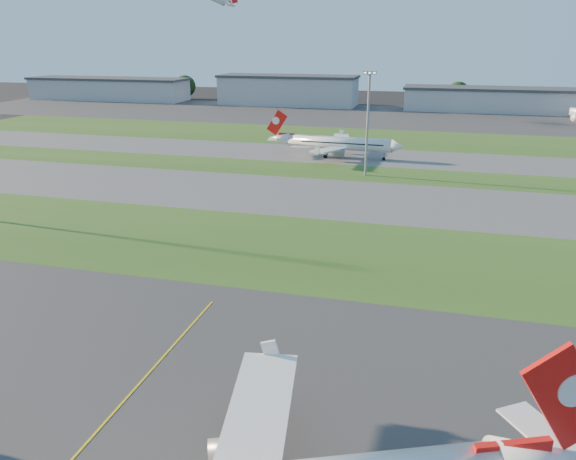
% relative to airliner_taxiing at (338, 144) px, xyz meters
% --- Properties ---
extents(ground, '(700.00, 700.00, 0.00)m').
position_rel_airliner_taxiing_xyz_m(ground, '(-4.17, -128.59, -4.12)').
color(ground, black).
rests_on(ground, ground).
extents(apron_near, '(300.00, 70.00, 0.01)m').
position_rel_airliner_taxiing_xyz_m(apron_near, '(-4.17, -128.59, -4.12)').
color(apron_near, '#333335').
rests_on(apron_near, ground).
extents(grass_strip_a, '(300.00, 34.00, 0.01)m').
position_rel_airliner_taxiing_xyz_m(grass_strip_a, '(-4.17, -76.59, -4.12)').
color(grass_strip_a, '#2B4E1A').
rests_on(grass_strip_a, ground).
extents(taxiway_a, '(300.00, 32.00, 0.01)m').
position_rel_airliner_taxiing_xyz_m(taxiway_a, '(-4.17, -43.59, -4.12)').
color(taxiway_a, '#515154').
rests_on(taxiway_a, ground).
extents(grass_strip_b, '(300.00, 18.00, 0.01)m').
position_rel_airliner_taxiing_xyz_m(grass_strip_b, '(-4.17, -18.59, -4.12)').
color(grass_strip_b, '#2B4E1A').
rests_on(grass_strip_b, ground).
extents(taxiway_b, '(300.00, 26.00, 0.01)m').
position_rel_airliner_taxiing_xyz_m(taxiway_b, '(-4.17, 3.41, -4.12)').
color(taxiway_b, '#515154').
rests_on(taxiway_b, ground).
extents(grass_strip_c, '(300.00, 40.00, 0.01)m').
position_rel_airliner_taxiing_xyz_m(grass_strip_c, '(-4.17, 36.41, -4.12)').
color(grass_strip_c, '#2B4E1A').
rests_on(grass_strip_c, ground).
extents(apron_far, '(400.00, 80.00, 0.01)m').
position_rel_airliner_taxiing_xyz_m(apron_far, '(-4.17, 96.41, -4.12)').
color(apron_far, '#333335').
rests_on(apron_far, ground).
extents(yellow_line, '(0.25, 60.00, 0.02)m').
position_rel_airliner_taxiing_xyz_m(yellow_line, '(0.83, -128.59, -4.12)').
color(yellow_line, gold).
rests_on(yellow_line, ground).
extents(airliner_taxiing, '(37.66, 31.92, 11.75)m').
position_rel_airliner_taxiing_xyz_m(airliner_taxiing, '(0.00, 0.00, 0.00)').
color(airliner_taxiing, silver).
rests_on(airliner_taxiing, ground).
extents(light_mast_centre, '(3.20, 0.70, 25.80)m').
position_rel_airliner_taxiing_xyz_m(light_mast_centre, '(10.83, -20.59, 10.69)').
color(light_mast_centre, gray).
rests_on(light_mast_centre, ground).
extents(hangar_far_west, '(91.80, 23.00, 12.20)m').
position_rel_airliner_taxiing_xyz_m(hangar_far_west, '(-154.17, 126.41, 2.01)').
color(hangar_far_west, '#A0A2A8').
rests_on(hangar_far_west, ground).
extents(hangar_west, '(71.40, 23.00, 15.20)m').
position_rel_airliner_taxiing_xyz_m(hangar_west, '(-49.17, 126.41, 3.51)').
color(hangar_west, '#A0A2A8').
rests_on(hangar_west, ground).
extents(hangar_east, '(81.60, 23.00, 11.20)m').
position_rel_airliner_taxiing_xyz_m(hangar_east, '(50.83, 126.41, 1.51)').
color(hangar_east, '#A0A2A8').
rests_on(hangar_east, ground).
extents(tree_far_west, '(11.00, 11.00, 12.00)m').
position_rel_airliner_taxiing_xyz_m(tree_far_west, '(-194.17, 139.41, 2.36)').
color(tree_far_west, black).
rests_on(tree_far_west, ground).
extents(tree_west, '(12.10, 12.10, 13.20)m').
position_rel_airliner_taxiing_xyz_m(tree_west, '(-114.17, 141.41, 3.01)').
color(tree_west, black).
rests_on(tree_west, ground).
extents(tree_mid_west, '(9.90, 9.90, 10.80)m').
position_rel_airliner_taxiing_xyz_m(tree_mid_west, '(-24.17, 137.41, 1.71)').
color(tree_mid_west, black).
rests_on(tree_mid_west, ground).
extents(tree_mid_east, '(11.55, 11.55, 12.60)m').
position_rel_airliner_taxiing_xyz_m(tree_mid_east, '(35.83, 140.41, 2.69)').
color(tree_mid_east, black).
rests_on(tree_mid_east, ground).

